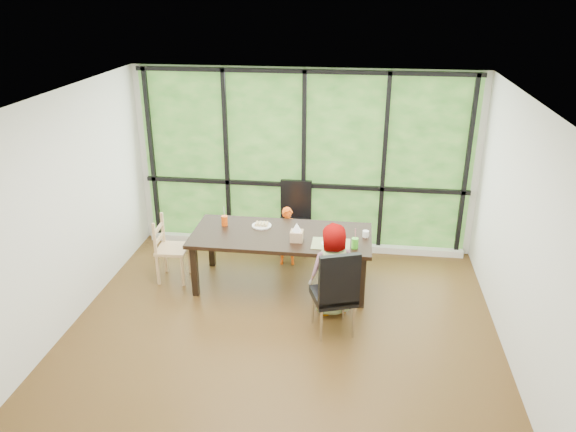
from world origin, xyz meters
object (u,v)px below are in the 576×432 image
object	(u,v)px
plate_near	(330,244)
green_cup	(355,243)
child_older	(331,269)
chair_interior_leather	(334,290)
dining_table	(282,260)
chair_window_leather	(294,219)
child_toddler	(288,236)
chair_end_beech	(173,249)
orange_cup	(224,221)
plate_far	(262,226)
white_mug	(366,234)
tissue_box	(297,236)

from	to	relation	value
plate_near	green_cup	distance (m)	0.33
child_older	chair_interior_leather	bearing A→B (deg)	77.35
dining_table	chair_window_leather	size ratio (longest dim) A/B	2.16
child_toddler	chair_window_leather	bearing A→B (deg)	75.77
chair_window_leather	child_older	distance (m)	1.69
chair_end_beech	orange_cup	size ratio (longest dim) A/B	6.75
plate_far	plate_near	xyz separation A→B (m)	(0.94, -0.43, -0.00)
child_older	orange_cup	bearing A→B (deg)	-47.01
chair_interior_leather	plate_far	world-z (taller)	chair_interior_leather
dining_table	plate_far	world-z (taller)	plate_far
plate_near	white_mug	bearing A→B (deg)	31.81
chair_interior_leather	dining_table	bearing A→B (deg)	-72.82
orange_cup	plate_far	bearing A→B (deg)	3.68
chair_window_leather	orange_cup	bearing A→B (deg)	-135.34
chair_end_beech	tissue_box	size ratio (longest dim) A/B	5.75
chair_end_beech	child_older	size ratio (longest dim) A/B	0.77
dining_table	chair_interior_leather	size ratio (longest dim) A/B	2.16
child_toddler	plate_far	world-z (taller)	child_toddler
green_cup	white_mug	xyz separation A→B (m)	(0.13, 0.35, -0.02)
chair_interior_leather	green_cup	world-z (taller)	chair_interior_leather
plate_far	white_mug	world-z (taller)	white_mug
child_toddler	green_cup	bearing A→B (deg)	-50.58
chair_end_beech	child_older	world-z (taller)	child_older
plate_far	tissue_box	distance (m)	0.65
child_toddler	plate_far	bearing A→B (deg)	-132.75
plate_near	tissue_box	bearing A→B (deg)	174.10
chair_end_beech	green_cup	bearing A→B (deg)	-98.57
child_toddler	green_cup	xyz separation A→B (m)	(0.96, -0.92, 0.38)
dining_table	white_mug	world-z (taller)	white_mug
chair_window_leather	chair_interior_leather	xyz separation A→B (m)	(0.69, -1.97, 0.00)
green_cup	child_older	bearing A→B (deg)	-132.88
chair_window_leather	child_toddler	xyz separation A→B (m)	(-0.05, -0.37, -0.11)
orange_cup	white_mug	distance (m)	1.89
white_mug	dining_table	bearing A→B (deg)	-177.13
child_toddler	white_mug	xyz separation A→B (m)	(1.09, -0.57, 0.36)
child_older	green_cup	bearing A→B (deg)	-152.94
plate_far	plate_near	bearing A→B (deg)	-24.60
orange_cup	white_mug	world-z (taller)	orange_cup
chair_end_beech	white_mug	distance (m)	2.59
green_cup	orange_cup	bearing A→B (deg)	164.98
dining_table	plate_far	xyz separation A→B (m)	(-0.30, 0.21, 0.38)
orange_cup	green_cup	distance (m)	1.82
chair_end_beech	plate_near	distance (m)	2.15
child_toddler	plate_near	xyz separation A→B (m)	(0.64, -0.84, 0.33)
chair_interior_leather	chair_end_beech	xyz separation A→B (m)	(-2.22, 0.95, -0.09)
child_older	tissue_box	distance (m)	0.66
child_toddler	orange_cup	world-z (taller)	orange_cup
child_older	white_mug	bearing A→B (deg)	-142.06
chair_window_leather	chair_end_beech	distance (m)	1.84
dining_table	plate_near	distance (m)	0.78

